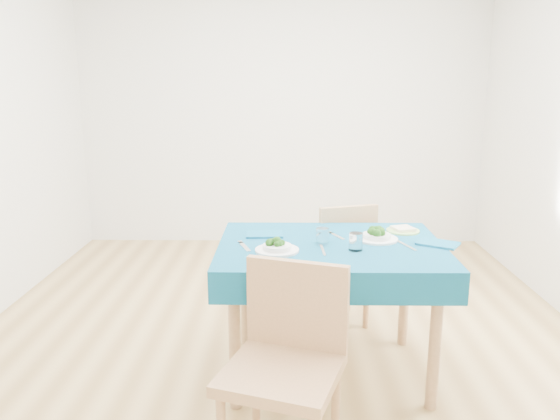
{
  "coord_description": "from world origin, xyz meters",
  "views": [
    {
      "loc": [
        0.04,
        -3.23,
        1.6
      ],
      "look_at": [
        0.0,
        0.0,
        0.85
      ],
      "focal_mm": 35.0,
      "sensor_mm": 36.0,
      "label": 1
    }
  ],
  "objects_px": {
    "table": "(329,309)",
    "chair_near": "(281,340)",
    "chair_far": "(337,255)",
    "bowl_near": "(277,245)",
    "bowl_far": "(377,234)",
    "side_plate": "(403,231)"
  },
  "relations": [
    {
      "from": "table",
      "to": "chair_near",
      "type": "height_order",
      "value": "chair_near"
    },
    {
      "from": "chair_far",
      "to": "bowl_near",
      "type": "height_order",
      "value": "chair_far"
    },
    {
      "from": "chair_near",
      "to": "bowl_far",
      "type": "xyz_separation_m",
      "value": [
        0.52,
        0.85,
        0.22
      ]
    },
    {
      "from": "bowl_far",
      "to": "bowl_near",
      "type": "bearing_deg",
      "value": -158.39
    },
    {
      "from": "bowl_near",
      "to": "side_plate",
      "type": "xyz_separation_m",
      "value": [
        0.73,
        0.39,
        -0.03
      ]
    },
    {
      "from": "bowl_far",
      "to": "chair_far",
      "type": "bearing_deg",
      "value": 104.36
    },
    {
      "from": "side_plate",
      "to": "chair_far",
      "type": "bearing_deg",
      "value": 128.53
    },
    {
      "from": "bowl_far",
      "to": "side_plate",
      "type": "height_order",
      "value": "bowl_far"
    },
    {
      "from": "table",
      "to": "bowl_near",
      "type": "height_order",
      "value": "bowl_near"
    },
    {
      "from": "bowl_far",
      "to": "side_plate",
      "type": "bearing_deg",
      "value": 44.04
    },
    {
      "from": "table",
      "to": "side_plate",
      "type": "height_order",
      "value": "side_plate"
    },
    {
      "from": "chair_far",
      "to": "side_plate",
      "type": "height_order",
      "value": "chair_far"
    },
    {
      "from": "bowl_near",
      "to": "bowl_far",
      "type": "height_order",
      "value": "bowl_far"
    },
    {
      "from": "bowl_far",
      "to": "chair_near",
      "type": "bearing_deg",
      "value": -121.35
    },
    {
      "from": "chair_far",
      "to": "side_plate",
      "type": "relative_size",
      "value": 5.01
    },
    {
      "from": "chair_near",
      "to": "bowl_far",
      "type": "bearing_deg",
      "value": 77.11
    },
    {
      "from": "bowl_far",
      "to": "side_plate",
      "type": "xyz_separation_m",
      "value": [
        0.18,
        0.18,
        -0.03
      ]
    },
    {
      "from": "chair_near",
      "to": "chair_far",
      "type": "relative_size",
      "value": 1.2
    },
    {
      "from": "chair_near",
      "to": "side_plate",
      "type": "xyz_separation_m",
      "value": [
        0.7,
        1.03,
        0.19
      ]
    },
    {
      "from": "bowl_near",
      "to": "chair_near",
      "type": "bearing_deg",
      "value": -87.46
    },
    {
      "from": "chair_near",
      "to": "bowl_near",
      "type": "relative_size",
      "value": 5.07
    },
    {
      "from": "side_plate",
      "to": "bowl_near",
      "type": "bearing_deg",
      "value": -151.64
    }
  ]
}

